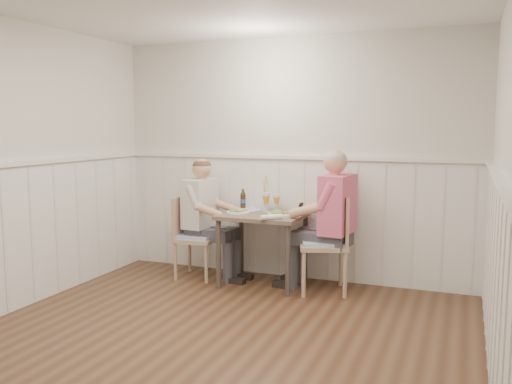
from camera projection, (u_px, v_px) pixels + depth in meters
ground_plane at (197, 354)px, 3.95m from camera, size 4.50×4.50×0.00m
room_shell at (194, 146)px, 3.77m from camera, size 4.04×4.54×2.60m
wainscot at (234, 243)px, 4.50m from camera, size 4.00×4.49×1.34m
dining_table at (263, 224)px, 5.64m from camera, size 0.85×0.70×0.75m
chair_right at (330, 240)px, 5.38m from camera, size 0.59×0.59×0.98m
chair_left at (193, 234)px, 5.92m from camera, size 0.44×0.44×0.89m
man_in_pink at (333, 232)px, 5.37m from camera, size 0.71×0.49×1.45m
diner_cream at (204, 227)px, 5.94m from camera, size 0.64×0.44×1.33m
plate_man at (281, 213)px, 5.53m from camera, size 0.31×0.31×0.08m
plate_diner at (237, 211)px, 5.67m from camera, size 0.25×0.25×0.06m
beer_glass_a at (277, 200)px, 5.81m from camera, size 0.07×0.07×0.17m
beer_glass_b at (266, 199)px, 5.74m from camera, size 0.08×0.08×0.20m
beer_bottle at (243, 200)px, 5.96m from camera, size 0.06×0.06×0.22m
rolled_napkin at (271, 217)px, 5.27m from camera, size 0.20×0.19×0.05m
grass_vase at (264, 193)px, 5.91m from camera, size 0.04×0.04×0.39m
gingham_mat at (249, 209)px, 5.92m from camera, size 0.41×0.37×0.01m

